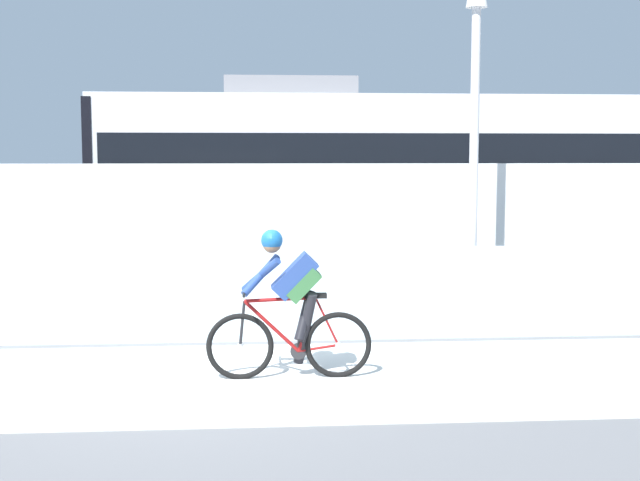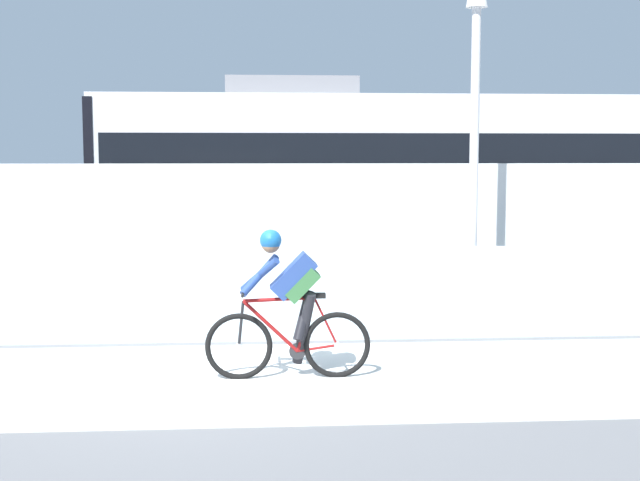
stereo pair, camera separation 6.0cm
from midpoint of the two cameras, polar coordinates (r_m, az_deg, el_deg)
The scene contains 9 objects.
ground_plane at distance 9.11m, azimuth -8.47°, elevation -9.42°, with size 200.00×200.00×0.00m, color slate.
bike_path_deck at distance 9.11m, azimuth -8.47°, elevation -9.39°, with size 32.00×3.20×0.01m, color silver.
glass_parapet at distance 10.79m, azimuth -7.81°, elevation -3.73°, with size 32.00×0.05×1.21m, color silver.
concrete_barrier_wall at distance 12.50m, azimuth -7.35°, elevation 0.02°, with size 32.00×0.36×2.27m, color white.
tram_rail_near at distance 15.10m, azimuth -6.80°, elevation -3.30°, with size 32.00×0.08×0.01m, color #595654.
tram_rail_far at distance 16.52m, azimuth -6.59°, elevation -2.52°, with size 32.00×0.08×0.01m, color #595654.
tram at distance 15.83m, azimuth 5.02°, elevation 4.01°, with size 11.06×2.54×3.81m.
cyclist_on_bike at distance 8.92m, azimuth -2.26°, elevation -4.54°, with size 1.77×0.58×1.61m.
lamp_post_antenna at distance 11.32m, azimuth 10.38°, elevation 10.32°, with size 0.28×0.28×5.20m.
Camera 1 is at (0.64, -8.77, 2.38)m, focal length 46.95 mm.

